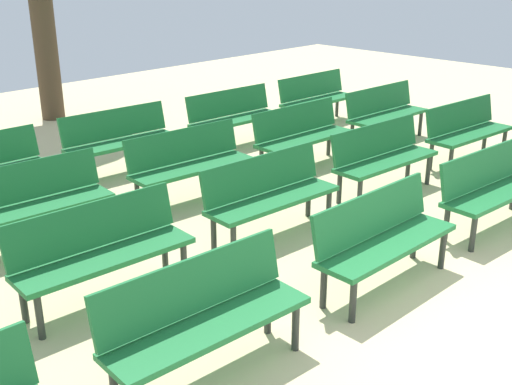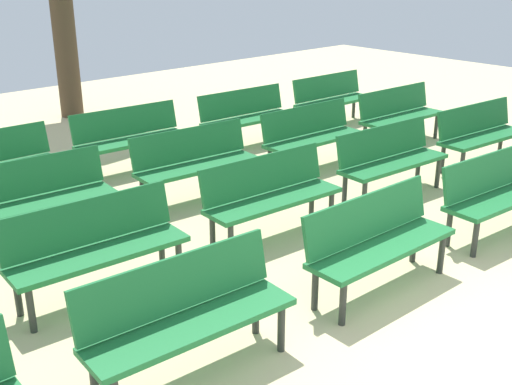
# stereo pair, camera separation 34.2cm
# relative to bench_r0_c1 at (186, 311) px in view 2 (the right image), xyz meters

# --- Properties ---
(bench_r0_c1) EXTENTS (1.63, 0.59, 0.87)m
(bench_r0_c1) POSITION_rel_bench_r0_c1_xyz_m (0.00, 0.00, 0.00)
(bench_r0_c1) COLOR #1E7238
(bench_r0_c1) RESTS_ON ground_plane
(bench_r0_c2) EXTENTS (1.61, 0.52, 0.87)m
(bench_r0_c2) POSITION_rel_bench_r0_c1_xyz_m (2.02, -0.14, 0.00)
(bench_r0_c2) COLOR #1E7238
(bench_r0_c2) RESTS_ON ground_plane
(bench_r0_c3) EXTENTS (1.63, 0.61, 0.87)m
(bench_r0_c3) POSITION_rel_bench_r0_c1_xyz_m (3.99, -0.26, 0.00)
(bench_r0_c3) COLOR #1E7238
(bench_r0_c3) RESTS_ON ground_plane
(bench_r1_c1) EXTENTS (1.63, 0.59, 0.87)m
(bench_r1_c1) POSITION_rel_bench_r0_c1_xyz_m (0.08, 1.45, 0.00)
(bench_r1_c1) COLOR #1E7238
(bench_r1_c1) RESTS_ON ground_plane
(bench_r1_c2) EXTENTS (1.63, 0.59, 0.87)m
(bench_r1_c2) POSITION_rel_bench_r0_c1_xyz_m (2.10, 1.35, 0.00)
(bench_r1_c2) COLOR #1E7238
(bench_r1_c2) RESTS_ON ground_plane
(bench_r1_c3) EXTENTS (1.63, 0.59, 0.87)m
(bench_r1_c3) POSITION_rel_bench_r0_c1_xyz_m (4.07, 1.24, 0.00)
(bench_r1_c3) COLOR #1E7238
(bench_r1_c3) RESTS_ON ground_plane
(bench_r1_c4) EXTENTS (1.64, 0.62, 0.87)m
(bench_r1_c4) POSITION_rel_bench_r0_c1_xyz_m (6.00, 1.10, 0.00)
(bench_r1_c4) COLOR #1E7238
(bench_r1_c4) RESTS_ON ground_plane
(bench_r2_c1) EXTENTS (1.63, 0.60, 0.87)m
(bench_r2_c1) POSITION_rel_bench_r0_c1_xyz_m (0.20, 2.94, 0.00)
(bench_r2_c1) COLOR #1E7238
(bench_r2_c1) RESTS_ON ground_plane
(bench_r2_c2) EXTENTS (1.64, 0.62, 0.87)m
(bench_r2_c2) POSITION_rel_bench_r0_c1_xyz_m (2.19, 2.79, 0.00)
(bench_r2_c2) COLOR #1E7238
(bench_r2_c2) RESTS_ON ground_plane
(bench_r2_c3) EXTENTS (1.62, 0.55, 0.87)m
(bench_r2_c3) POSITION_rel_bench_r0_c1_xyz_m (4.13, 2.65, 0.00)
(bench_r2_c3) COLOR #1E7238
(bench_r2_c3) RESTS_ON ground_plane
(bench_r2_c4) EXTENTS (1.62, 0.56, 0.87)m
(bench_r2_c4) POSITION_rel_bench_r0_c1_xyz_m (6.09, 2.56, 0.00)
(bench_r2_c4) COLOR #1E7238
(bench_r2_c4) RESTS_ON ground_plane
(bench_r3_c2) EXTENTS (1.63, 0.60, 0.87)m
(bench_r3_c2) POSITION_rel_bench_r0_c1_xyz_m (2.18, 4.29, 0.00)
(bench_r3_c2) COLOR #1E7238
(bench_r3_c2) RESTS_ON ground_plane
(bench_r3_c3) EXTENTS (1.62, 0.57, 0.87)m
(bench_r3_c3) POSITION_rel_bench_r0_c1_xyz_m (4.19, 4.11, 0.00)
(bench_r3_c3) COLOR #1E7238
(bench_r3_c3) RESTS_ON ground_plane
(bench_r3_c4) EXTENTS (1.61, 0.53, 0.87)m
(bench_r3_c4) POSITION_rel_bench_r0_c1_xyz_m (6.15, 4.05, 0.00)
(bench_r3_c4) COLOR #1E7238
(bench_r3_c4) RESTS_ON ground_plane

